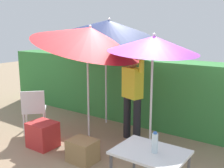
# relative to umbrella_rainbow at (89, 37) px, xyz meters

# --- Properties ---
(ground_plane) EXTENTS (24.00, 24.00, 0.00)m
(ground_plane) POSITION_rel_umbrella_rainbow_xyz_m (0.51, -0.29, -1.91)
(ground_plane) COLOR #9E8466
(hedge_row) EXTENTS (8.00, 0.70, 1.42)m
(hedge_row) POSITION_rel_umbrella_rainbow_xyz_m (0.51, 1.31, -1.20)
(hedge_row) COLOR #38843D
(hedge_row) RESTS_ON ground_plane
(umbrella_rainbow) EXTENTS (2.08, 2.06, 2.35)m
(umbrella_rainbow) POSITION_rel_umbrella_rainbow_xyz_m (0.00, 0.00, 0.00)
(umbrella_rainbow) COLOR silver
(umbrella_rainbow) RESTS_ON ground_plane
(umbrella_orange) EXTENTS (2.03, 1.99, 2.55)m
(umbrella_orange) POSITION_rel_umbrella_rainbow_xyz_m (-0.17, 0.82, 0.15)
(umbrella_orange) COLOR silver
(umbrella_orange) RESTS_ON ground_plane
(umbrella_yellow) EXTENTS (1.44, 1.43, 2.04)m
(umbrella_yellow) POSITION_rel_umbrella_rainbow_xyz_m (1.32, -0.02, -0.08)
(umbrella_yellow) COLOR silver
(umbrella_yellow) RESTS_ON ground_plane
(person_vendor) EXTENTS (0.55, 0.32, 1.88)m
(person_vendor) POSITION_rel_umbrella_rainbow_xyz_m (0.75, 0.32, -0.98)
(person_vendor) COLOR black
(person_vendor) RESTS_ON ground_plane
(chair_plastic) EXTENTS (0.62, 0.62, 0.89)m
(chair_plastic) POSITION_rel_umbrella_rainbow_xyz_m (-1.01, -0.52, -1.40)
(chair_plastic) COLOR silver
(chair_plastic) RESTS_ON ground_plane
(cooler_box) EXTENTS (0.47, 0.41, 0.45)m
(cooler_box) POSITION_rel_umbrella_rainbow_xyz_m (-0.37, -0.87, -1.69)
(cooler_box) COLOR red
(cooler_box) RESTS_ON ground_plane
(crate_cardboard) EXTENTS (0.43, 0.36, 0.36)m
(crate_cardboard) POSITION_rel_umbrella_rainbow_xyz_m (0.57, -0.87, -1.73)
(crate_cardboard) COLOR #9E7A4C
(crate_cardboard) RESTS_ON ground_plane
(folding_table) EXTENTS (0.80, 0.60, 0.72)m
(folding_table) POSITION_rel_umbrella_rainbow_xyz_m (1.95, -1.27, -1.28)
(folding_table) COLOR #4C4C51
(folding_table) RESTS_ON ground_plane
(bottle_water) EXTENTS (0.07, 0.07, 0.24)m
(bottle_water) POSITION_rel_umbrella_rainbow_xyz_m (2.00, -1.27, -1.08)
(bottle_water) COLOR silver
(bottle_water) RESTS_ON folding_table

